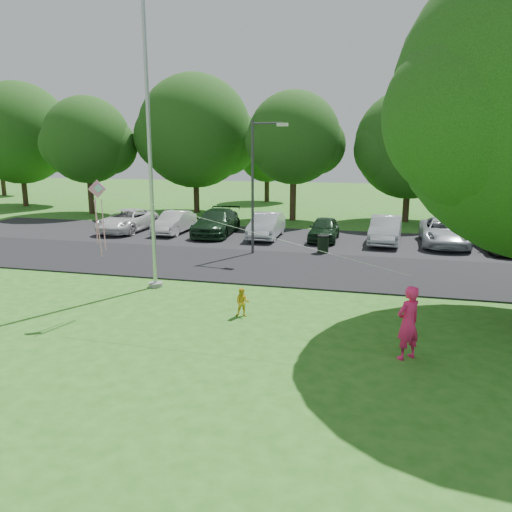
% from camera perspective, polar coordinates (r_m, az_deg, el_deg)
% --- Properties ---
extents(ground, '(120.00, 120.00, 0.00)m').
position_cam_1_polar(ground, '(13.12, -6.84, -10.41)').
color(ground, '#2A6C1C').
rests_on(ground, ground).
extents(park_road, '(60.00, 6.00, 0.06)m').
position_cam_1_polar(park_road, '(21.34, 1.82, -1.22)').
color(park_road, black).
rests_on(park_road, ground).
extents(parking_strip, '(42.00, 7.00, 0.06)m').
position_cam_1_polar(parking_strip, '(27.58, 4.73, 1.88)').
color(parking_strip, black).
rests_on(parking_strip, ground).
extents(flagpole, '(0.50, 0.50, 10.00)m').
position_cam_1_polar(flagpole, '(18.11, -11.95, 9.31)').
color(flagpole, '#B7BABF').
rests_on(flagpole, ground).
extents(street_lamp, '(1.74, 0.45, 6.23)m').
position_cam_1_polar(street_lamp, '(23.30, 0.17, 9.18)').
color(street_lamp, '#3F3F44').
rests_on(street_lamp, ground).
extents(trash_can, '(0.57, 0.57, 0.90)m').
position_cam_1_polar(trash_can, '(24.13, 7.67, 1.31)').
color(trash_can, black).
rests_on(trash_can, ground).
extents(tree_row, '(64.35, 11.94, 10.88)m').
position_cam_1_polar(tree_row, '(35.60, 9.91, 13.31)').
color(tree_row, '#332316').
rests_on(tree_row, ground).
extents(horizon_trees, '(77.46, 7.20, 7.02)m').
position_cam_1_polar(horizon_trees, '(45.14, 14.03, 11.13)').
color(horizon_trees, '#332316').
rests_on(horizon_trees, ground).
extents(parked_cars, '(22.98, 5.63, 1.48)m').
position_cam_1_polar(parked_cars, '(27.40, 6.15, 3.31)').
color(parked_cars, silver).
rests_on(parked_cars, ground).
extents(woman, '(0.79, 0.78, 1.84)m').
position_cam_1_polar(woman, '(12.64, 16.99, -7.31)').
color(woman, '#FF216A').
rests_on(woman, ground).
extents(child_yellow, '(0.46, 0.38, 0.89)m').
position_cam_1_polar(child_yellow, '(15.17, -1.58, -5.32)').
color(child_yellow, yellow).
rests_on(child_yellow, ground).
extents(kite, '(9.14, 1.41, 2.34)m').
position_cam_1_polar(kite, '(15.27, -16.49, 5.43)').
color(kite, pink).
rests_on(kite, ground).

